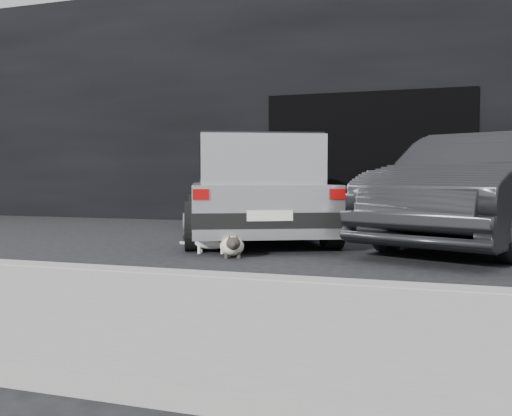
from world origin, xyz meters
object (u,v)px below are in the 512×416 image
(cat_siamese, at_px, (232,246))
(cat_white, at_px, (214,240))
(second_car, at_px, (483,189))
(silver_hatchback, at_px, (253,184))

(cat_siamese, relative_size, cat_white, 1.12)
(second_car, bearing_deg, silver_hatchback, -158.03)
(silver_hatchback, relative_size, cat_white, 6.45)
(silver_hatchback, xyz_separation_m, cat_white, (0.05, -1.72, -0.67))
(silver_hatchback, bearing_deg, cat_siamese, -102.84)
(second_car, bearing_deg, cat_siamese, -123.69)
(silver_hatchback, height_order, cat_siamese, silver_hatchback)
(cat_siamese, xyz_separation_m, cat_white, (-0.32, 0.24, 0.03))
(cat_siamese, distance_m, cat_white, 0.41)
(silver_hatchback, xyz_separation_m, cat_siamese, (0.38, -1.96, -0.70))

